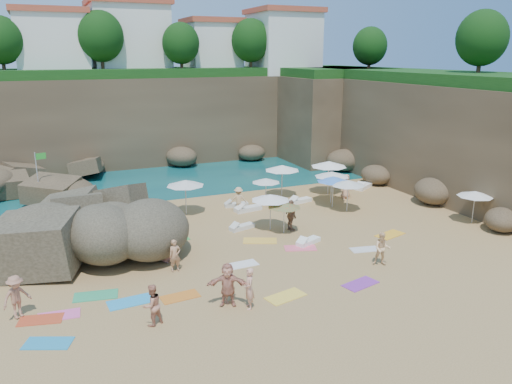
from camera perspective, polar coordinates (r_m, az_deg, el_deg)
name	(u,v)px	position (r m, az deg, el deg)	size (l,w,h in m)	color
ground	(244,244)	(27.61, -1.37, -5.98)	(120.00, 120.00, 0.00)	tan
seawater	(141,150)	(55.62, -12.99, 4.67)	(120.00, 120.00, 0.00)	#0C4751
cliff_back	(169,118)	(50.57, -9.96, 8.36)	(44.00, 8.00, 8.00)	brown
cliff_right	(423,131)	(43.18, 18.57, 6.59)	(8.00, 30.00, 8.00)	brown
cliff_corner	(326,116)	(51.61, 8.00, 8.58)	(10.00, 12.00, 8.00)	brown
rock_promontory	(29,193)	(41.16, -24.50, -0.13)	(12.00, 7.00, 2.00)	brown
clifftop_buildings	(173,42)	(51.21, -9.48, 16.60)	(28.48, 9.48, 7.00)	white
clifftop_trees	(211,40)	(45.68, -5.18, 16.91)	(35.60, 23.82, 4.40)	#11380F
rock_outcrop	(78,249)	(28.55, -19.69, -6.20)	(7.85, 5.89, 3.14)	brown
flag_pole	(39,171)	(37.11, -23.57, 2.17)	(0.71, 0.24, 3.72)	silver
parasol_0	(185,183)	(32.30, -8.09, 1.04)	(2.45, 2.45, 2.31)	silver
parasol_1	(329,164)	(37.11, 8.33, 3.19)	(2.64, 2.64, 2.50)	silver
parasol_2	(266,180)	(34.29, 1.15, 1.34)	(1.97, 1.97, 1.86)	silver
parasol_3	(282,168)	(36.01, 3.01, 2.78)	(2.52, 2.52, 2.38)	silver
parasol_4	(348,183)	(33.23, 10.49, 1.05)	(2.26, 2.26, 2.14)	silver
parasol_5	(270,197)	(29.24, 1.66, -0.62)	(2.30, 2.30, 2.17)	silver
parasol_6	(284,205)	(28.80, 3.24, -1.50)	(1.96, 1.96, 1.85)	silver
parasol_9	(332,174)	(34.88, 8.66, 2.03)	(2.40, 2.40, 2.27)	silver
parasol_10	(333,179)	(34.04, 8.84, 1.49)	(2.27, 2.27, 2.14)	silver
parasol_11	(475,194)	(33.25, 23.78, -0.19)	(2.15, 2.15, 2.03)	silver
lounger_0	(236,205)	(34.23, -2.27, -1.46)	(1.61, 0.54, 0.25)	silver
lounger_1	(248,209)	(33.24, -0.91, -1.94)	(1.86, 0.62, 0.29)	white
lounger_2	(364,186)	(39.72, 12.21, 0.64)	(1.91, 0.64, 0.30)	white
lounger_3	(242,227)	(29.87, -1.61, -4.03)	(1.59, 0.53, 0.25)	silver
lounger_4	(300,201)	(35.23, 5.07, -1.00)	(1.71, 0.57, 0.27)	white
lounger_5	(308,242)	(27.78, 6.00, -5.66)	(1.58, 0.53, 0.25)	white
towel_0	(48,343)	(20.31, -22.67, -15.66)	(1.69, 0.84, 0.03)	teal
towel_1	(59,316)	(22.03, -21.63, -12.99)	(1.64, 0.82, 0.03)	pink
towel_2	(180,297)	(22.22, -8.67, -11.74)	(1.64, 0.82, 0.03)	orange
towel_3	(96,296)	(23.12, -17.84, -11.21)	(1.85, 0.93, 0.03)	#2D9F66
towel_4	(286,296)	(22.03, 3.41, -11.82)	(1.75, 0.88, 0.03)	yellow
towel_5	(242,265)	(25.04, -1.65, -8.29)	(1.61, 0.81, 0.03)	white
towel_6	(360,284)	(23.56, 11.84, -10.24)	(1.70, 0.85, 0.03)	purple
towel_7	(41,320)	(21.99, -23.38, -13.24)	(1.67, 0.83, 0.03)	#C54222
towel_8	(130,302)	(22.21, -14.22, -12.07)	(1.83, 0.92, 0.03)	#2899D6
towel_9	(300,248)	(27.15, 5.09, -6.39)	(1.71, 0.85, 0.03)	#FD627B
towel_10	(390,235)	(29.98, 15.07, -4.73)	(1.80, 0.90, 0.03)	yellow
towel_11	(175,239)	(28.60, -9.19, -5.38)	(1.52, 0.76, 0.03)	green
towel_12	(260,241)	(28.05, 0.46, -5.59)	(1.88, 0.94, 0.03)	yellow
towel_13	(365,249)	(27.49, 12.33, -6.43)	(1.53, 0.76, 0.03)	silver
person_stand_0	(230,284)	(21.26, -3.01, -10.48)	(0.59, 0.39, 1.63)	tan
person_stand_1	(152,305)	(19.98, -11.79, -12.54)	(0.81, 0.63, 1.67)	tan
person_stand_2	(239,199)	(32.99, -2.00, -0.84)	(1.07, 0.44, 1.66)	tan
person_stand_3	(291,215)	(29.46, 4.02, -2.67)	(1.10, 0.46, 1.88)	#8F6447
person_stand_4	(346,186)	(36.55, 10.25, 0.65)	(0.87, 0.47, 1.78)	#E19E76
person_stand_5	(81,218)	(30.49, -19.33, -2.85)	(1.79, 0.52, 1.94)	#AF7957
person_stand_6	(249,288)	(20.72, -0.80, -10.97)	(0.64, 0.42, 1.76)	#E49F82
person_lie_0	(19,312)	(22.40, -25.49, -12.32)	(1.14, 1.77, 0.47)	#A76F53
person_lie_2	(167,257)	(25.71, -10.13, -7.34)	(0.87, 1.77, 0.47)	#8E5547
person_lie_3	(228,300)	(21.24, -3.24, -12.22)	(1.71, 1.84, 0.49)	tan
person_lie_4	(176,268)	(24.59, -9.18, -8.52)	(0.57, 1.57, 0.37)	tan
person_lie_5	(381,259)	(25.65, 14.14, -7.45)	(0.81, 1.67, 0.63)	#FAC88E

